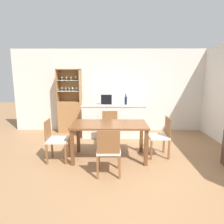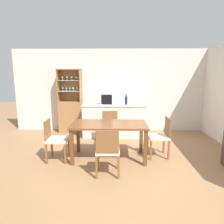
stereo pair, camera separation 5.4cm
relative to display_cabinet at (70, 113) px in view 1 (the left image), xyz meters
The scene contains 11 objects.
ground_plane 2.96m from the display_cabinet, 56.31° to the right, with size 18.00×18.00×0.00m, color #936B47.
wall_back 1.75m from the display_cabinet, ahead, with size 6.80×0.06×2.55m.
kitchen_counter 1.44m from the display_cabinet, 18.94° to the right, with size 1.80×0.55×0.94m.
display_cabinet is the anchor object (origin of this frame).
dining_table 2.38m from the display_cabinet, 57.95° to the right, with size 1.58×0.81×0.77m.
dining_chair_head_near 3.03m from the display_cabinet, 65.29° to the right, with size 0.43×0.43×0.87m.
dining_chair_head_far 1.81m from the display_cabinet, 45.61° to the right, with size 0.44×0.44×0.87m.
dining_chair_side_left_near 2.15m from the display_cabinet, 85.90° to the right, with size 0.43×0.43×0.87m.
dining_chair_side_right_far 3.04m from the display_cabinet, 38.60° to the right, with size 0.43×0.43×0.87m.
microwave 1.38m from the display_cabinet, 19.89° to the right, with size 0.47×0.33×0.32m.
wine_bottle 1.82m from the display_cabinet, 15.51° to the right, with size 0.08×0.08×0.31m.
Camera 1 is at (-0.25, -3.68, 1.79)m, focal length 32.00 mm.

